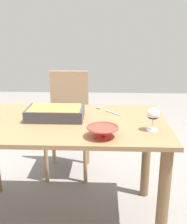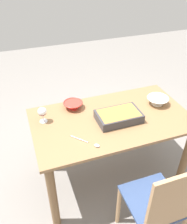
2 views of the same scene
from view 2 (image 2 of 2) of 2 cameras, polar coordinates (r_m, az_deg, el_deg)
ground_plane at (r=2.61m, az=3.59°, el=-14.89°), size 8.00×8.00×0.00m
dining_table at (r=2.17m, az=4.19°, el=-4.42°), size 1.37×0.77×0.76m
chair at (r=1.84m, az=15.46°, el=-20.70°), size 0.38×0.40×0.95m
wine_glass at (r=2.02m, az=-12.07°, el=-0.09°), size 0.07×0.07×0.14m
casserole_dish at (r=2.04m, az=6.00°, el=-0.94°), size 0.37×0.23×0.08m
mixing_bowl at (r=2.31m, az=14.98°, el=2.70°), size 0.20×0.20×0.07m
small_bowl at (r=2.19m, az=-4.88°, el=1.76°), size 0.18×0.18×0.06m
serving_spoon at (r=1.82m, az=-0.69°, el=-7.41°), size 0.18×0.20×0.01m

